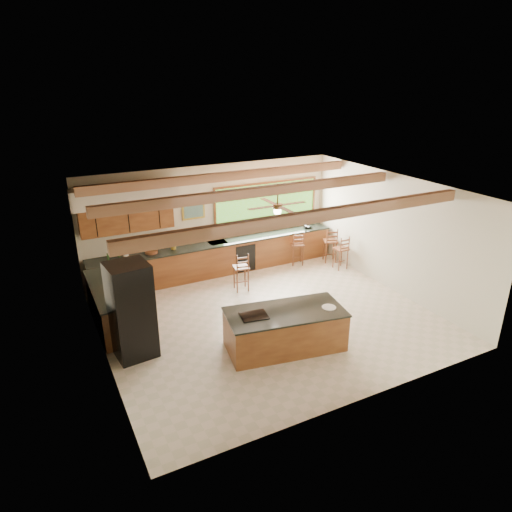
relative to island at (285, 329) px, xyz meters
name	(u,v)px	position (x,y,z in m)	size (l,w,h in m)	color
ground	(268,318)	(0.27, 1.22, -0.42)	(7.20, 7.20, 0.00)	beige
room_shell	(248,220)	(0.10, 1.87, 1.80)	(7.27, 6.54, 3.02)	beige
counter_run	(195,267)	(-0.55, 3.74, 0.05)	(7.12, 3.10, 1.25)	brown
island	(285,329)	(0.00, 0.00, 0.00)	(2.53, 1.51, 0.85)	brown
refrigerator	(131,311)	(-2.78, 1.15, 0.56)	(0.83, 0.81, 1.95)	black
bar_stool_a	(242,268)	(0.37, 2.79, 0.21)	(0.43, 0.43, 1.05)	brown
bar_stool_b	(299,245)	(2.59, 3.62, 0.19)	(0.48, 0.48, 1.03)	brown
bar_stool_c	(342,250)	(3.52, 2.77, 0.18)	(0.36, 0.36, 1.00)	brown
bar_stool_d	(332,242)	(3.57, 3.35, 0.22)	(0.50, 0.50, 1.07)	brown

